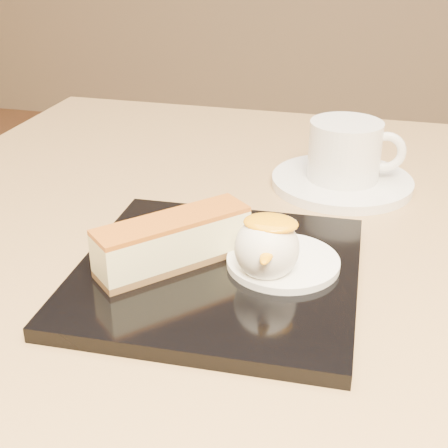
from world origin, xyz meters
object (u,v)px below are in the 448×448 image
(table, at_px, (264,375))
(dessert_plate, at_px, (218,273))
(ice_cream_scoop, at_px, (267,248))
(saucer, at_px, (342,182))
(cheesecake, at_px, (173,241))
(coffee_cup, at_px, (347,149))

(table, relative_size, dessert_plate, 3.64)
(table, bearing_deg, ice_cream_scoop, -80.74)
(saucer, bearing_deg, table, -110.57)
(table, bearing_deg, cheesecake, -126.95)
(cheesecake, distance_m, coffee_cup, 0.25)
(table, distance_m, coffee_cup, 0.25)
(ice_cream_scoop, bearing_deg, cheesecake, 180.00)
(cheesecake, relative_size, saucer, 0.77)
(dessert_plate, distance_m, saucer, 0.23)
(coffee_cup, bearing_deg, dessert_plate, -117.93)
(coffee_cup, bearing_deg, cheesecake, -125.02)
(table, bearing_deg, dessert_plate, -109.10)
(cheesecake, bearing_deg, dessert_plate, -39.54)
(table, relative_size, cheesecake, 6.90)
(cheesecake, bearing_deg, coffee_cup, 14.77)
(dessert_plate, xyz_separation_m, saucer, (0.08, 0.22, -0.00))
(dessert_plate, bearing_deg, saucer, 69.95)
(cheesecake, distance_m, ice_cream_scoop, 0.08)
(ice_cream_scoop, xyz_separation_m, coffee_cup, (0.04, 0.22, 0.01))
(coffee_cup, bearing_deg, table, -118.67)
(table, xyz_separation_m, dessert_plate, (-0.03, -0.08, 0.16))
(cheesecake, distance_m, saucer, 0.25)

